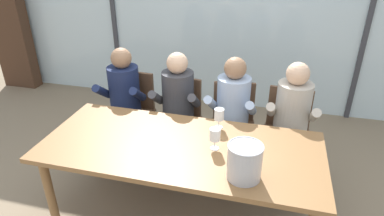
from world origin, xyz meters
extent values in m
plane|color=#847056|center=(0.00, 1.00, 0.00)|extent=(14.00, 14.00, 0.00)
cube|color=silver|center=(0.00, 2.33, 1.30)|extent=(7.38, 0.03, 2.60)
cube|color=#38383D|center=(-1.66, 2.31, 1.30)|extent=(0.06, 0.06, 2.60)
cube|color=#38383D|center=(1.66, 2.31, 1.30)|extent=(0.06, 0.06, 2.60)
cube|color=#472D1E|center=(-3.34, 2.15, 1.30)|extent=(0.56, 0.20, 2.60)
cube|color=olive|center=(0.00, 0.00, 0.72)|extent=(2.18, 0.95, 0.04)
cylinder|color=olive|center=(-0.99, -0.37, 0.35)|extent=(0.07, 0.07, 0.70)
cylinder|color=olive|center=(-0.99, 0.37, 0.35)|extent=(0.07, 0.07, 0.70)
cylinder|color=olive|center=(0.99, 0.37, 0.35)|extent=(0.07, 0.07, 0.70)
cube|color=brown|center=(-0.83, 0.82, 0.46)|extent=(0.47, 0.47, 0.03)
cube|color=brown|center=(-0.81, 1.02, 0.68)|extent=(0.42, 0.06, 0.42)
cylinder|color=brown|center=(-1.03, 0.64, 0.22)|extent=(0.04, 0.04, 0.44)
cylinder|color=brown|center=(-0.65, 0.62, 0.22)|extent=(0.04, 0.04, 0.44)
cylinder|color=brown|center=(-1.00, 1.02, 0.22)|extent=(0.04, 0.04, 0.44)
cylinder|color=brown|center=(-0.63, 1.00, 0.22)|extent=(0.04, 0.04, 0.44)
cube|color=brown|center=(-0.30, 0.80, 0.46)|extent=(0.49, 0.49, 0.03)
cube|color=brown|center=(-0.27, 1.00, 0.68)|extent=(0.42, 0.09, 0.42)
cylinder|color=brown|center=(-0.51, 0.63, 0.22)|extent=(0.04, 0.04, 0.44)
cylinder|color=brown|center=(-0.13, 0.59, 0.22)|extent=(0.04, 0.04, 0.44)
cylinder|color=brown|center=(-0.46, 1.01, 0.22)|extent=(0.04, 0.04, 0.44)
cylinder|color=brown|center=(-0.09, 0.96, 0.22)|extent=(0.04, 0.04, 0.44)
cube|color=brown|center=(0.31, 0.80, 0.46)|extent=(0.50, 0.50, 0.03)
cube|color=brown|center=(0.28, 1.00, 0.68)|extent=(0.42, 0.10, 0.42)
cylinder|color=brown|center=(0.15, 0.58, 0.22)|extent=(0.04, 0.04, 0.44)
cylinder|color=brown|center=(0.52, 0.64, 0.22)|extent=(0.04, 0.04, 0.44)
cylinder|color=brown|center=(0.09, 0.96, 0.22)|extent=(0.04, 0.04, 0.44)
cylinder|color=brown|center=(0.47, 1.02, 0.22)|extent=(0.04, 0.04, 0.44)
cube|color=brown|center=(0.81, 0.79, 0.46)|extent=(0.49, 0.49, 0.03)
cube|color=brown|center=(0.83, 0.99, 0.68)|extent=(0.42, 0.08, 0.42)
cylinder|color=brown|center=(0.60, 0.62, 0.22)|extent=(0.04, 0.04, 0.44)
cylinder|color=brown|center=(0.97, 0.58, 0.22)|extent=(0.04, 0.04, 0.44)
cylinder|color=brown|center=(0.64, 1.00, 0.22)|extent=(0.04, 0.04, 0.44)
cylinder|color=brown|center=(1.02, 0.96, 0.22)|extent=(0.04, 0.04, 0.44)
cylinder|color=#192347|center=(-0.86, 0.82, 0.75)|extent=(0.34, 0.34, 0.52)
sphere|color=#936B4C|center=(-0.86, 0.82, 1.10)|extent=(0.21, 0.21, 0.21)
cube|color=#47423D|center=(-0.93, 0.62, 0.49)|extent=(0.16, 0.41, 0.13)
cube|color=#47423D|center=(-0.75, 0.63, 0.49)|extent=(0.16, 0.41, 0.13)
cylinder|color=#47423D|center=(-0.91, 0.42, 0.23)|extent=(0.10, 0.10, 0.47)
cylinder|color=#47423D|center=(-0.73, 0.43, 0.23)|extent=(0.10, 0.10, 0.47)
cylinder|color=#192347|center=(-1.04, 0.69, 0.77)|extent=(0.11, 0.33, 0.26)
cylinder|color=#192347|center=(-0.66, 0.72, 0.77)|extent=(0.11, 0.33, 0.26)
cylinder|color=#38383D|center=(-0.27, 0.82, 0.75)|extent=(0.34, 0.34, 0.52)
sphere|color=#DBAD89|center=(-0.27, 0.82, 1.10)|extent=(0.21, 0.21, 0.21)
cube|color=#47423D|center=(-0.35, 0.62, 0.49)|extent=(0.16, 0.41, 0.13)
cube|color=#47423D|center=(-0.17, 0.63, 0.49)|extent=(0.16, 0.41, 0.13)
cylinder|color=#47423D|center=(-0.33, 0.42, 0.23)|extent=(0.10, 0.10, 0.47)
cylinder|color=#47423D|center=(-0.15, 0.43, 0.23)|extent=(0.10, 0.10, 0.47)
cylinder|color=#38383D|center=(-0.45, 0.69, 0.77)|extent=(0.10, 0.33, 0.26)
cylinder|color=#38383D|center=(-0.07, 0.72, 0.77)|extent=(0.10, 0.33, 0.26)
cylinder|color=#9EB2D1|center=(0.29, 0.82, 0.75)|extent=(0.34, 0.34, 0.52)
sphere|color=#936B4C|center=(0.29, 0.82, 1.10)|extent=(0.21, 0.21, 0.21)
cube|color=#47423D|center=(0.19, 0.63, 0.49)|extent=(0.15, 0.41, 0.13)
cube|color=#47423D|center=(0.37, 0.62, 0.49)|extent=(0.15, 0.41, 0.13)
cylinder|color=#47423D|center=(0.18, 0.43, 0.23)|extent=(0.10, 0.10, 0.47)
cylinder|color=#47423D|center=(0.36, 0.42, 0.23)|extent=(0.10, 0.10, 0.47)
cylinder|color=#9EB2D1|center=(0.09, 0.71, 0.77)|extent=(0.10, 0.33, 0.26)
cylinder|color=#9EB2D1|center=(0.47, 0.70, 0.77)|extent=(0.10, 0.33, 0.26)
cylinder|color=#B7AD9E|center=(0.85, 0.82, 0.75)|extent=(0.33, 0.33, 0.52)
sphere|color=#DBAD89|center=(0.85, 0.82, 1.10)|extent=(0.21, 0.21, 0.21)
cube|color=#47423D|center=(0.75, 0.63, 0.49)|extent=(0.15, 0.41, 0.13)
cube|color=#47423D|center=(0.93, 0.62, 0.49)|extent=(0.15, 0.41, 0.13)
cylinder|color=#47423D|center=(0.74, 0.43, 0.23)|extent=(0.10, 0.10, 0.47)
cylinder|color=#47423D|center=(0.92, 0.42, 0.23)|extent=(0.10, 0.10, 0.47)
cylinder|color=#B7AD9E|center=(0.65, 0.71, 0.77)|extent=(0.09, 0.33, 0.26)
cylinder|color=#B7AD9E|center=(1.03, 0.70, 0.77)|extent=(0.09, 0.33, 0.26)
cylinder|color=#B7B7BC|center=(0.52, -0.27, 0.86)|extent=(0.23, 0.23, 0.25)
torus|color=silver|center=(0.52, -0.27, 0.99)|extent=(0.24, 0.24, 0.01)
cylinder|color=silver|center=(0.24, 0.34, 0.74)|extent=(0.07, 0.07, 0.00)
cylinder|color=silver|center=(0.24, 0.34, 0.78)|extent=(0.01, 0.01, 0.07)
cylinder|color=silver|center=(0.24, 0.34, 0.86)|extent=(0.08, 0.08, 0.09)
cylinder|color=#E0D184|center=(0.24, 0.34, 0.84)|extent=(0.07, 0.07, 0.04)
cylinder|color=silver|center=(0.27, 0.02, 0.74)|extent=(0.07, 0.07, 0.00)
cylinder|color=silver|center=(0.27, 0.02, 0.78)|extent=(0.01, 0.01, 0.07)
cylinder|color=silver|center=(0.27, 0.02, 0.86)|extent=(0.08, 0.08, 0.09)
cylinder|color=#E0D184|center=(0.27, 0.02, 0.84)|extent=(0.07, 0.07, 0.04)
camera|label=1|loc=(0.64, -2.10, 2.18)|focal=31.29mm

